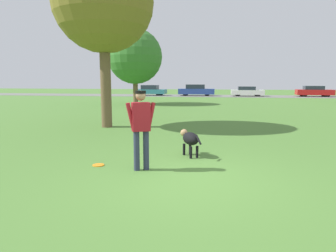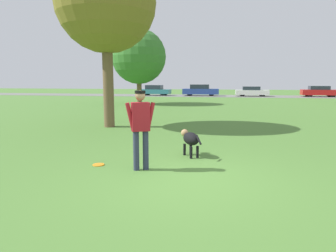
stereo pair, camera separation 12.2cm
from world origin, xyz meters
name	(u,v)px [view 1 (the left image)]	position (x,y,z in m)	size (l,w,h in m)	color
ground_plane	(187,179)	(0.00, 0.00, 0.00)	(120.00, 120.00, 0.00)	#4C7A33
far_road_strip	(213,96)	(0.00, 32.82, 0.01)	(120.00, 6.00, 0.01)	slate
person	(141,123)	(-1.07, 0.48, 1.05)	(0.63, 0.37, 1.77)	#2D334C
dog	(190,139)	(-0.13, 1.90, 0.46)	(0.66, 0.93, 0.67)	black
frisbee	(98,165)	(-2.16, 0.65, 0.01)	(0.28, 0.28, 0.02)	orange
tree_far_left	(135,57)	(-6.21, 18.51, 3.90)	(4.48, 4.48, 6.15)	brown
tree_near_left	(103,2)	(-4.09, 6.29, 5.10)	(4.10, 4.10, 7.18)	brown
parked_car_teal	(151,90)	(-8.15, 32.81, 0.66)	(4.08, 1.93, 1.35)	teal
parked_car_blue	(196,90)	(-2.17, 32.76, 0.71)	(4.60, 1.78, 1.45)	#284293
parked_car_white	(247,91)	(4.18, 32.85, 0.61)	(3.99, 1.86, 1.21)	white
parked_car_red	(314,91)	(12.11, 33.10, 0.65)	(4.24, 1.97, 1.31)	red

